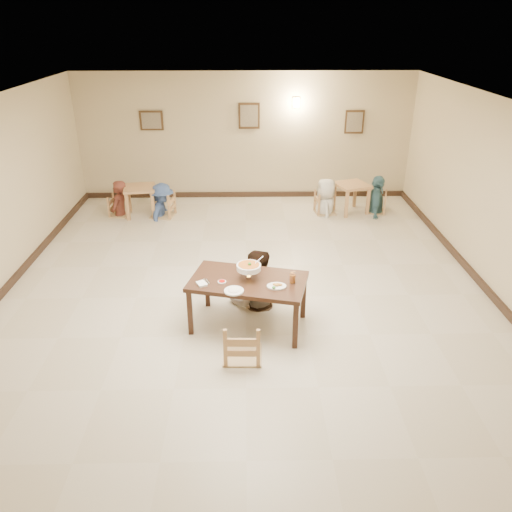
{
  "coord_description": "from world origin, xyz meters",
  "views": [
    {
      "loc": [
        0.02,
        -7.03,
        4.13
      ],
      "look_at": [
        0.16,
        -0.05,
        0.76
      ],
      "focal_mm": 35.0,
      "sensor_mm": 36.0,
      "label": 1
    }
  ],
  "objects_px": {
    "drink_glass": "(293,278)",
    "chair_near": "(242,322)",
    "bg_chair_ll": "(118,197)",
    "bg_chair_rl": "(326,193)",
    "chair_far": "(256,275)",
    "bg_table_left": "(140,192)",
    "main_diner": "(255,251)",
    "bg_chair_lr": "(161,194)",
    "curry_warmer": "(249,267)",
    "bg_diner_d": "(379,176)",
    "main_table": "(248,285)",
    "bg_chair_rr": "(377,193)",
    "bg_diner_a": "(116,181)",
    "bg_diner_c": "(327,179)",
    "bg_diner_b": "(160,184)",
    "bg_table_right": "(352,189)"
  },
  "relations": [
    {
      "from": "curry_warmer",
      "to": "bg_chair_rr",
      "type": "height_order",
      "value": "curry_warmer"
    },
    {
      "from": "bg_table_left",
      "to": "bg_diner_b",
      "type": "relative_size",
      "value": 0.5
    },
    {
      "from": "main_table",
      "to": "bg_chair_rl",
      "type": "relative_size",
      "value": 1.88
    },
    {
      "from": "main_diner",
      "to": "bg_chair_rl",
      "type": "height_order",
      "value": "main_diner"
    },
    {
      "from": "main_table",
      "to": "bg_chair_lr",
      "type": "height_order",
      "value": "bg_chair_lr"
    },
    {
      "from": "bg_chair_rr",
      "to": "bg_chair_ll",
      "type": "bearing_deg",
      "value": -72.85
    },
    {
      "from": "drink_glass",
      "to": "bg_chair_lr",
      "type": "bearing_deg",
      "value": 118.96
    },
    {
      "from": "drink_glass",
      "to": "bg_diner_d",
      "type": "relative_size",
      "value": 0.09
    },
    {
      "from": "curry_warmer",
      "to": "bg_chair_rl",
      "type": "xyz_separation_m",
      "value": [
        1.79,
        4.59,
        -0.47
      ]
    },
    {
      "from": "bg_diner_a",
      "to": "bg_diner_b",
      "type": "xyz_separation_m",
      "value": [
        0.98,
        -0.07,
        -0.05
      ]
    },
    {
      "from": "bg_table_left",
      "to": "bg_diner_d",
      "type": "height_order",
      "value": "bg_diner_d"
    },
    {
      "from": "main_table",
      "to": "drink_glass",
      "type": "relative_size",
      "value": 11.05
    },
    {
      "from": "bg_chair_ll",
      "to": "bg_diner_d",
      "type": "height_order",
      "value": "bg_diner_d"
    },
    {
      "from": "drink_glass",
      "to": "chair_near",
      "type": "bearing_deg",
      "value": -137.23
    },
    {
      "from": "bg_diner_a",
      "to": "bg_diner_d",
      "type": "bearing_deg",
      "value": 103.68
    },
    {
      "from": "bg_chair_rl",
      "to": "bg_diner_a",
      "type": "relative_size",
      "value": 0.59
    },
    {
      "from": "bg_table_left",
      "to": "bg_chair_rl",
      "type": "relative_size",
      "value": 0.81
    },
    {
      "from": "main_diner",
      "to": "bg_chair_lr",
      "type": "height_order",
      "value": "main_diner"
    },
    {
      "from": "bg_chair_rl",
      "to": "curry_warmer",
      "type": "bearing_deg",
      "value": 151.34
    },
    {
      "from": "chair_far",
      "to": "bg_chair_rr",
      "type": "bearing_deg",
      "value": 39.99
    },
    {
      "from": "drink_glass",
      "to": "main_diner",
      "type": "bearing_deg",
      "value": 123.69
    },
    {
      "from": "bg_table_left",
      "to": "bg_chair_lr",
      "type": "distance_m",
      "value": 0.5
    },
    {
      "from": "chair_far",
      "to": "drink_glass",
      "type": "bearing_deg",
      "value": -72.86
    },
    {
      "from": "chair_near",
      "to": "drink_glass",
      "type": "bearing_deg",
      "value": -135.58
    },
    {
      "from": "curry_warmer",
      "to": "bg_diner_d",
      "type": "xyz_separation_m",
      "value": [
        2.97,
        4.63,
        -0.08
      ]
    },
    {
      "from": "bg_chair_ll",
      "to": "bg_diner_a",
      "type": "distance_m",
      "value": 0.37
    },
    {
      "from": "chair_near",
      "to": "chair_far",
      "type": "bearing_deg",
      "value": -96.63
    },
    {
      "from": "bg_diner_c",
      "to": "curry_warmer",
      "type": "bearing_deg",
      "value": -21.43
    },
    {
      "from": "main_table",
      "to": "bg_chair_rr",
      "type": "relative_size",
      "value": 1.92
    },
    {
      "from": "drink_glass",
      "to": "bg_chair_rr",
      "type": "distance_m",
      "value": 5.33
    },
    {
      "from": "bg_chair_ll",
      "to": "bg_chair_rl",
      "type": "relative_size",
      "value": 0.93
    },
    {
      "from": "curry_warmer",
      "to": "bg_chair_ll",
      "type": "height_order",
      "value": "curry_warmer"
    },
    {
      "from": "main_table",
      "to": "bg_table_left",
      "type": "bearing_deg",
      "value": 131.76
    },
    {
      "from": "main_table",
      "to": "bg_table_right",
      "type": "height_order",
      "value": "main_table"
    },
    {
      "from": "drink_glass",
      "to": "bg_diner_c",
      "type": "height_order",
      "value": "bg_diner_c"
    },
    {
      "from": "bg_chair_rr",
      "to": "bg_diner_a",
      "type": "xyz_separation_m",
      "value": [
        -5.89,
        -0.1,
        0.35
      ]
    },
    {
      "from": "main_table",
      "to": "bg_chair_rl",
      "type": "bearing_deg",
      "value": 82.54
    },
    {
      "from": "curry_warmer",
      "to": "bg_diner_c",
      "type": "distance_m",
      "value": 4.93
    },
    {
      "from": "chair_far",
      "to": "drink_glass",
      "type": "xyz_separation_m",
      "value": [
        0.49,
        -0.81,
        0.38
      ]
    },
    {
      "from": "main_diner",
      "to": "bg_chair_rr",
      "type": "relative_size",
      "value": 1.93
    },
    {
      "from": "chair_far",
      "to": "bg_diner_c",
      "type": "distance_m",
      "value": 4.27
    },
    {
      "from": "drink_glass",
      "to": "bg_diner_c",
      "type": "xyz_separation_m",
      "value": [
        1.18,
        4.72,
        -0.02
      ]
    },
    {
      "from": "curry_warmer",
      "to": "bg_diner_b",
      "type": "xyz_separation_m",
      "value": [
        -1.93,
        4.46,
        -0.18
      ]
    },
    {
      "from": "bg_chair_rl",
      "to": "bg_diner_b",
      "type": "height_order",
      "value": "bg_diner_b"
    },
    {
      "from": "bg_table_right",
      "to": "drink_glass",
      "type": "bearing_deg",
      "value": -110.43
    },
    {
      "from": "main_table",
      "to": "curry_warmer",
      "type": "height_order",
      "value": "curry_warmer"
    },
    {
      "from": "bg_chair_ll",
      "to": "bg_chair_rl",
      "type": "bearing_deg",
      "value": -83.32
    },
    {
      "from": "chair_far",
      "to": "bg_table_right",
      "type": "bearing_deg",
      "value": 46.06
    },
    {
      "from": "main_table",
      "to": "bg_diner_b",
      "type": "distance_m",
      "value": 4.88
    },
    {
      "from": "main_table",
      "to": "bg_diner_c",
      "type": "relative_size",
      "value": 1.1
    }
  ]
}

